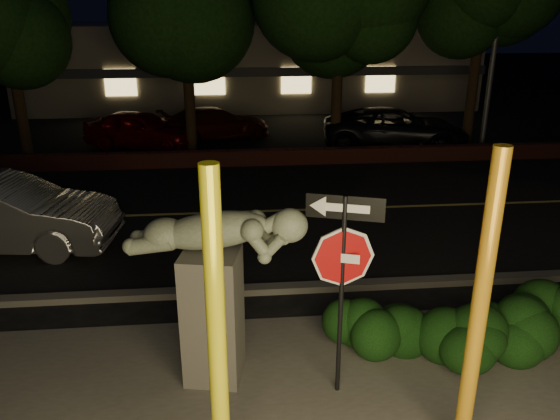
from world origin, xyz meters
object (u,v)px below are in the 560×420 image
object	(u,v)px
yellow_pole_left	(217,350)
silver_sedan	(2,214)
parked_car_dark	(395,128)
signpost	(343,258)
parked_car_red	(141,129)
parked_car_darkred	(215,123)
yellow_pole_right	(479,315)
sculpture	(214,276)

from	to	relation	value
yellow_pole_left	silver_sedan	bearing A→B (deg)	124.17
silver_sedan	parked_car_dark	world-z (taller)	silver_sedan
signpost	parked_car_red	bearing A→B (deg)	126.03
signpost	parked_car_darkred	distance (m)	15.19
yellow_pole_left	yellow_pole_right	size ratio (longest dim) A/B	1.00
sculpture	parked_car_darkred	xyz separation A→B (m)	(-0.26, 14.55, -0.92)
yellow_pole_left	silver_sedan	xyz separation A→B (m)	(-4.55, 6.70, -1.03)
parked_car_red	sculpture	bearing A→B (deg)	-148.55
yellow_pole_left	parked_car_red	bearing A→B (deg)	100.95
sculpture	parked_car_red	distance (m)	13.69
silver_sedan	parked_car_red	distance (m)	8.80
yellow_pole_left	signpost	distance (m)	2.14
silver_sedan	parked_car_darkred	xyz separation A→B (m)	(4.22, 9.85, -0.15)
yellow_pole_right	yellow_pole_left	bearing A→B (deg)	-172.41
yellow_pole_right	silver_sedan	world-z (taller)	yellow_pole_right
yellow_pole_right	parked_car_darkred	xyz separation A→B (m)	(-3.00, 16.20, -1.18)
sculpture	silver_sedan	size ratio (longest dim) A/B	0.54
yellow_pole_left	parked_car_red	xyz separation A→B (m)	(-2.97, 15.36, -1.11)
yellow_pole_right	parked_car_red	size ratio (longest dim) A/B	0.89
yellow_pole_right	parked_car_darkred	bearing A→B (deg)	100.49
yellow_pole_left	parked_car_red	world-z (taller)	yellow_pole_left
yellow_pole_left	parked_car_darkred	size ratio (longest dim) A/B	0.85
parked_car_dark	parked_car_darkred	bearing A→B (deg)	83.41
yellow_pole_right	signpost	size ratio (longest dim) A/B	1.31
yellow_pole_left	silver_sedan	world-z (taller)	yellow_pole_left
yellow_pole_right	sculpture	size ratio (longest dim) A/B	1.44
yellow_pole_left	yellow_pole_right	distance (m)	2.69
yellow_pole_right	parked_car_dark	size ratio (longest dim) A/B	0.70
silver_sedan	yellow_pole_left	bearing A→B (deg)	-139.10
yellow_pole_left	sculpture	bearing A→B (deg)	92.09
sculpture	signpost	bearing A→B (deg)	-5.81
signpost	sculpture	xyz separation A→B (m)	(-1.56, 0.48, -0.41)
parked_car_red	parked_car_dark	world-z (taller)	parked_car_dark
silver_sedan	sculpture	bearing A→B (deg)	-129.63
parked_car_red	parked_car_darkred	bearing A→B (deg)	-46.49
signpost	silver_sedan	bearing A→B (deg)	157.57
yellow_pole_right	parked_car_red	distance (m)	16.07
yellow_pole_left	yellow_pole_right	world-z (taller)	same
yellow_pole_right	parked_car_darkred	world-z (taller)	yellow_pole_right
silver_sedan	parked_car_darkred	size ratio (longest dim) A/B	1.10
yellow_pole_left	parked_car_red	distance (m)	15.69
yellow_pole_left	yellow_pole_right	xyz separation A→B (m)	(2.67, 0.36, -0.00)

